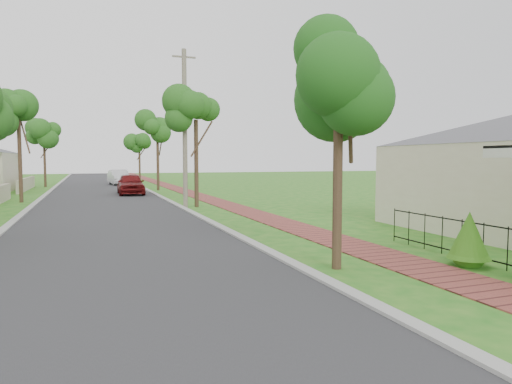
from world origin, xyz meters
TOP-DOWN VIEW (x-y plane):
  - ground at (0.00, 0.00)m, footprint 160.00×160.00m
  - road at (-3.00, 20.00)m, footprint 7.00×120.00m
  - kerb_right at (0.65, 20.00)m, footprint 0.30×120.00m
  - kerb_left at (-6.65, 20.00)m, footprint 0.30×120.00m
  - sidewalk at (3.25, 20.00)m, footprint 1.50×120.00m
  - picket_fence at (4.90, -0.00)m, footprint 0.03×8.02m
  - street_trees at (-2.87, 26.84)m, footprint 10.70×37.65m
  - parked_car_red at (-1.00, 26.04)m, footprint 1.84×4.43m
  - parked_car_white at (-1.00, 39.24)m, footprint 2.10×4.69m
  - near_tree at (1.44, 1.50)m, footprint 2.07×2.07m
  - utility_pole at (0.90, 15.93)m, footprint 1.20×0.24m

SIDE VIEW (x-z plane):
  - ground at x=0.00m, z-range 0.00..0.00m
  - road at x=-3.00m, z-range -0.01..0.01m
  - kerb_right at x=0.65m, z-range -0.05..0.05m
  - kerb_left at x=-6.65m, z-range -0.05..0.05m
  - sidewalk at x=3.25m, z-range -0.01..0.01m
  - picket_fence at x=4.90m, z-range 0.03..1.03m
  - parked_car_white at x=-1.00m, z-range 0.00..1.49m
  - parked_car_red at x=-1.00m, z-range 0.00..1.50m
  - utility_pole at x=0.90m, z-range 0.06..8.15m
  - near_tree at x=1.44m, z-range 1.57..6.88m
  - street_trees at x=-2.87m, z-range 1.59..7.48m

